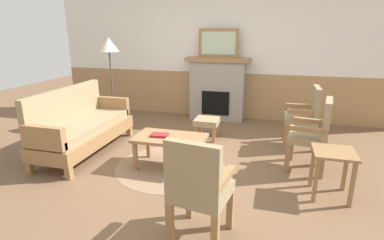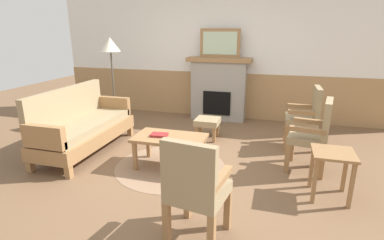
% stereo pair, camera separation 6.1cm
% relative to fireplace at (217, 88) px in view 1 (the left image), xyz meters
% --- Properties ---
extents(ground_plane, '(14.00, 14.00, 0.00)m').
position_rel_fireplace_xyz_m(ground_plane, '(0.00, -2.35, -0.65)').
color(ground_plane, brown).
extents(wall_back, '(7.20, 0.14, 2.70)m').
position_rel_fireplace_xyz_m(wall_back, '(0.00, 0.25, 0.66)').
color(wall_back, white).
rests_on(wall_back, ground_plane).
extents(fireplace, '(1.30, 0.44, 1.28)m').
position_rel_fireplace_xyz_m(fireplace, '(0.00, 0.00, 0.00)').
color(fireplace, gray).
rests_on(fireplace, ground_plane).
extents(framed_picture, '(0.80, 0.04, 0.56)m').
position_rel_fireplace_xyz_m(framed_picture, '(0.00, 0.00, 0.91)').
color(framed_picture, olive).
rests_on(framed_picture, fireplace).
extents(couch, '(0.70, 1.80, 0.98)m').
position_rel_fireplace_xyz_m(couch, '(-1.66, -2.30, -0.26)').
color(couch, olive).
rests_on(couch, ground_plane).
extents(coffee_table, '(0.96, 0.56, 0.44)m').
position_rel_fireplace_xyz_m(coffee_table, '(-0.18, -2.47, -0.27)').
color(coffee_table, olive).
rests_on(coffee_table, ground_plane).
extents(round_rug, '(1.52, 1.52, 0.01)m').
position_rel_fireplace_xyz_m(round_rug, '(-0.18, -2.47, -0.65)').
color(round_rug, '#896B51').
rests_on(round_rug, ground_plane).
extents(book_on_table, '(0.24, 0.18, 0.03)m').
position_rel_fireplace_xyz_m(book_on_table, '(-0.32, -2.49, -0.20)').
color(book_on_table, maroon).
rests_on(book_on_table, coffee_table).
extents(footstool, '(0.40, 0.40, 0.36)m').
position_rel_fireplace_xyz_m(footstool, '(0.06, -1.25, -0.37)').
color(footstool, olive).
rests_on(footstool, ground_plane).
extents(armchair_near_fireplace, '(0.55, 0.55, 0.98)m').
position_rel_fireplace_xyz_m(armchair_near_fireplace, '(1.68, -2.05, -0.11)').
color(armchair_near_fireplace, olive).
rests_on(armchair_near_fireplace, ground_plane).
extents(armchair_by_window_left, '(0.48, 0.48, 0.98)m').
position_rel_fireplace_xyz_m(armchair_by_window_left, '(1.64, -1.18, -0.11)').
color(armchair_by_window_left, olive).
rests_on(armchair_by_window_left, ground_plane).
extents(armchair_front_left, '(0.55, 0.55, 0.98)m').
position_rel_fireplace_xyz_m(armchair_front_left, '(0.55, -3.83, -0.11)').
color(armchair_front_left, olive).
rests_on(armchair_front_left, ground_plane).
extents(side_table, '(0.44, 0.44, 0.55)m').
position_rel_fireplace_xyz_m(side_table, '(1.81, -2.72, -0.22)').
color(side_table, olive).
rests_on(side_table, ground_plane).
extents(floor_lamp_by_couch, '(0.36, 0.36, 1.68)m').
position_rel_fireplace_xyz_m(floor_lamp_by_couch, '(-1.84, -1.01, 0.80)').
color(floor_lamp_by_couch, '#332D28').
rests_on(floor_lamp_by_couch, ground_plane).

